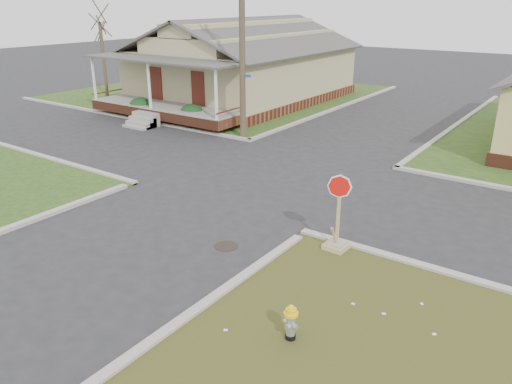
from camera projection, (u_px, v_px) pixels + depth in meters
The scene contains 11 objects.
ground at pixel (180, 221), 15.15m from camera, with size 120.00×120.00×0.00m, color #272729.
verge_far_left at pixel (220, 93), 35.85m from camera, with size 19.00×19.00×0.05m, color #264318.
curbs at pixel (271, 176), 18.97m from camera, with size 80.00×40.00×0.12m, color #A6A196, non-canonical shape.
manhole at pixel (226, 246), 13.59m from camera, with size 0.64×0.64×0.01m, color black.
corner_house at pixel (242, 65), 32.42m from camera, with size 10.10×15.50×5.30m.
utility_pole at pixel (242, 38), 22.52m from camera, with size 1.80×0.28×9.00m.
tree_far_left at pixel (104, 61), 33.08m from camera, with size 0.22×0.22×4.90m, color #3F3424.
fire_hydrant at pixel (291, 320), 9.67m from camera, with size 0.29×0.29×0.77m.
stop_sign at pixel (337, 233), 13.20m from camera, with size 0.60×0.58×2.10m.
hedge_left at pixel (141, 108), 27.94m from camera, with size 1.48×1.21×1.13m, color #143915.
hedge_right at pixel (192, 115), 26.37m from camera, with size 1.44×1.18×1.10m, color #143915.
Camera 1 is at (9.86, -9.95, 6.28)m, focal length 35.00 mm.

